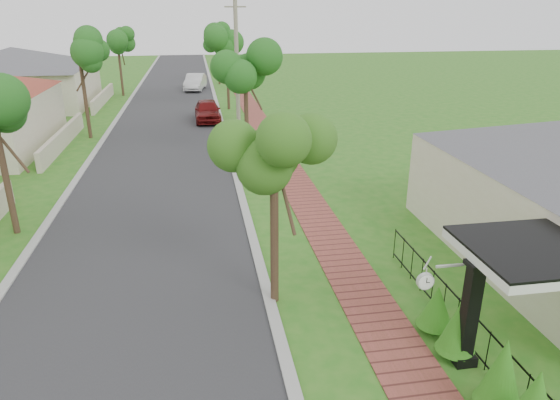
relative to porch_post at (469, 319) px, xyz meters
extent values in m
plane|color=#276B19|center=(-4.55, 1.00, -1.12)|extent=(160.00, 160.00, 0.00)
cube|color=#28282B|center=(-7.55, 21.00, -1.12)|extent=(7.00, 120.00, 0.02)
cube|color=#9E9E99|center=(-3.90, 21.00, -1.12)|extent=(0.30, 120.00, 0.10)
cube|color=#9E9E99|center=(-11.20, 21.00, -1.12)|extent=(0.30, 120.00, 0.10)
cube|color=brown|center=(-1.30, 21.00, -1.12)|extent=(1.50, 120.00, 0.03)
cube|color=white|center=(1.30, 0.00, 1.50)|extent=(2.90, 2.60, 0.20)
cube|color=black|center=(1.30, 0.00, 1.63)|extent=(2.90, 2.60, 0.06)
cube|color=black|center=(0.00, 0.00, 0.14)|extent=(0.30, 0.30, 2.52)
cube|color=black|center=(0.00, 0.00, -1.00)|extent=(0.48, 0.48, 0.24)
cube|color=black|center=(0.00, 0.00, 1.34)|extent=(0.42, 0.42, 0.10)
cube|color=black|center=(0.35, 1.00, -0.17)|extent=(0.03, 8.00, 0.03)
cube|color=black|center=(0.35, 1.00, -0.97)|extent=(0.03, 8.00, 0.03)
cylinder|color=black|center=(0.35, -1.67, -0.62)|extent=(0.02, 0.02, 1.00)
cylinder|color=black|center=(0.35, -1.00, -0.62)|extent=(0.02, 0.02, 1.00)
cylinder|color=black|center=(0.35, -0.33, -0.62)|extent=(0.02, 0.02, 1.00)
cylinder|color=black|center=(0.35, 0.33, -0.62)|extent=(0.02, 0.02, 1.00)
cylinder|color=black|center=(0.35, 1.00, -0.62)|extent=(0.02, 0.02, 1.00)
cylinder|color=black|center=(0.35, 1.67, -0.62)|extent=(0.02, 0.02, 1.00)
cylinder|color=black|center=(0.35, 2.33, -0.62)|extent=(0.02, 0.02, 1.00)
cylinder|color=black|center=(0.35, 3.00, -0.62)|extent=(0.02, 0.02, 1.00)
cylinder|color=black|center=(0.35, 3.67, -0.62)|extent=(0.02, 0.02, 1.00)
cylinder|color=black|center=(0.35, 4.33, -0.62)|extent=(0.02, 0.02, 1.00)
cylinder|color=black|center=(0.35, 5.00, -0.62)|extent=(0.02, 0.02, 1.00)
cylinder|color=#382619|center=(-3.05, 17.00, 1.15)|extent=(0.22, 0.22, 4.55)
sphere|color=#155015|center=(-3.05, 17.00, 3.56)|extent=(1.70, 1.70, 1.70)
cylinder|color=#382619|center=(-3.05, 31.00, 1.33)|extent=(0.22, 0.22, 4.90)
sphere|color=#155015|center=(-3.05, 31.00, 3.92)|extent=(1.70, 1.70, 1.70)
cylinder|color=#382619|center=(-3.05, 45.00, 0.98)|extent=(0.22, 0.22, 4.20)
sphere|color=#155015|center=(-3.05, 45.00, 3.20)|extent=(1.70, 1.70, 1.70)
cylinder|color=#382619|center=(-12.05, 9.00, 0.80)|extent=(0.22, 0.22, 3.85)
cylinder|color=#382619|center=(-12.05, 23.00, 1.33)|extent=(0.22, 0.22, 4.90)
sphere|color=#155015|center=(-12.05, 23.00, 3.92)|extent=(1.70, 1.70, 1.70)
cylinder|color=#382619|center=(-12.05, 39.00, 1.15)|extent=(0.22, 0.22, 4.55)
sphere|color=#155015|center=(-12.05, 39.00, 3.56)|extent=(1.70, 1.70, 1.70)
sphere|color=#2E6E16|center=(-0.10, -1.47, -0.76)|extent=(0.69, 0.69, 0.69)
cone|color=#2E6E16|center=(-0.10, -1.47, -0.10)|extent=(0.79, 0.79, 1.33)
sphere|color=#2E6E16|center=(-0.10, 0.20, -0.81)|extent=(0.68, 0.68, 0.68)
cone|color=#2E6E16|center=(-0.10, 0.20, -0.25)|extent=(0.77, 0.77, 1.13)
sphere|color=#2E6E16|center=(-0.10, 1.21, -0.86)|extent=(0.69, 0.69, 0.69)
cone|color=#2E6E16|center=(-0.10, 1.21, -0.38)|extent=(0.78, 0.78, 0.96)
cube|color=#BFB299|center=(-13.15, 21.00, -0.62)|extent=(0.25, 10.00, 1.00)
cube|color=beige|center=(-19.55, 35.00, 0.38)|extent=(11.00, 10.00, 3.00)
pyramid|color=#4C4C51|center=(-19.55, 35.00, 2.68)|extent=(15.56, 15.56, 1.60)
cube|color=#BFB299|center=(-13.15, 35.00, -0.62)|extent=(0.25, 10.00, 1.00)
imported|color=#610E0E|center=(-4.81, 26.67, -0.39)|extent=(1.79, 4.33, 1.47)
imported|color=silver|center=(-5.55, 41.25, -0.37)|extent=(2.32, 4.77, 1.51)
cylinder|color=#382619|center=(-3.75, 3.19, 0.73)|extent=(0.22, 0.22, 3.69)
sphere|color=#396E1F|center=(-3.75, 3.19, 2.68)|extent=(1.84, 1.84, 1.84)
cylinder|color=gray|center=(-3.13, 21.00, 2.82)|extent=(0.24, 0.24, 7.88)
cube|color=gray|center=(-3.13, 21.00, 6.36)|extent=(1.20, 0.08, 0.08)
cube|color=silver|center=(-0.37, 0.40, 1.13)|extent=(0.64, 0.05, 0.05)
cylinder|color=silver|center=(-0.90, 0.40, 0.98)|extent=(0.02, 0.02, 0.28)
cylinder|color=silver|center=(-0.90, 0.40, 0.80)|extent=(0.39, 0.10, 0.39)
cylinder|color=white|center=(-0.90, 0.34, 0.80)|extent=(0.33, 0.01, 0.33)
cylinder|color=white|center=(-0.90, 0.46, 0.80)|extent=(0.33, 0.01, 0.33)
cube|color=black|center=(-0.90, 0.33, 0.86)|extent=(0.01, 0.01, 0.13)
cube|color=black|center=(-0.86, 0.33, 0.80)|extent=(0.08, 0.01, 0.02)
camera|label=1|loc=(-5.52, -8.32, 6.28)|focal=32.00mm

